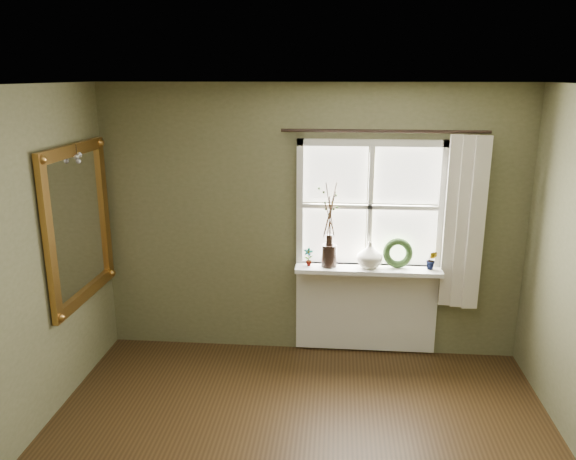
% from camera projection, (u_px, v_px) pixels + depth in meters
% --- Properties ---
extents(ceiling, '(4.50, 4.50, 0.00)m').
position_uv_depth(ceiling, '(291.00, 87.00, 2.81)').
color(ceiling, silver).
rests_on(ceiling, ground).
extents(wall_back, '(4.00, 0.10, 2.60)m').
position_uv_depth(wall_back, '(311.00, 222.00, 5.37)').
color(wall_back, '#666543').
rests_on(wall_back, ground).
extents(window_frame, '(1.36, 0.06, 1.24)m').
position_uv_depth(window_frame, '(370.00, 207.00, 5.20)').
color(window_frame, white).
rests_on(window_frame, wall_back).
extents(window_sill, '(1.36, 0.26, 0.04)m').
position_uv_depth(window_sill, '(368.00, 269.00, 5.26)').
color(window_sill, white).
rests_on(window_sill, wall_back).
extents(window_apron, '(1.36, 0.04, 0.88)m').
position_uv_depth(window_apron, '(366.00, 308.00, 5.48)').
color(window_apron, white).
rests_on(window_apron, ground).
extents(dark_jug, '(0.17, 0.17, 0.21)m').
position_uv_depth(dark_jug, '(329.00, 256.00, 5.25)').
color(dark_jug, black).
rests_on(dark_jug, window_sill).
extents(cream_vase, '(0.30, 0.30, 0.25)m').
position_uv_depth(cream_vase, '(370.00, 255.00, 5.22)').
color(cream_vase, silver).
rests_on(cream_vase, window_sill).
extents(wreath, '(0.29, 0.15, 0.29)m').
position_uv_depth(wreath, '(398.00, 256.00, 5.24)').
color(wreath, '#28411D').
rests_on(wreath, window_sill).
extents(potted_plant_left, '(0.10, 0.07, 0.17)m').
position_uv_depth(potted_plant_left, '(308.00, 257.00, 5.28)').
color(potted_plant_left, '#28411D').
rests_on(potted_plant_left, window_sill).
extents(potted_plant_right, '(0.12, 0.10, 0.18)m').
position_uv_depth(potted_plant_right, '(432.00, 260.00, 5.18)').
color(potted_plant_right, '#28411D').
rests_on(potted_plant_right, window_sill).
extents(curtain, '(0.36, 0.12, 1.59)m').
position_uv_depth(curtain, '(463.00, 223.00, 5.07)').
color(curtain, beige).
rests_on(curtain, wall_back).
extents(curtain_rod, '(1.84, 0.03, 0.03)m').
position_uv_depth(curtain_rod, '(385.00, 131.00, 4.95)').
color(curtain_rod, black).
rests_on(curtain_rod, wall_back).
extents(gilt_mirror, '(0.10, 1.15, 1.37)m').
position_uv_depth(gilt_mirror, '(79.00, 224.00, 4.82)').
color(gilt_mirror, white).
rests_on(gilt_mirror, wall_left).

